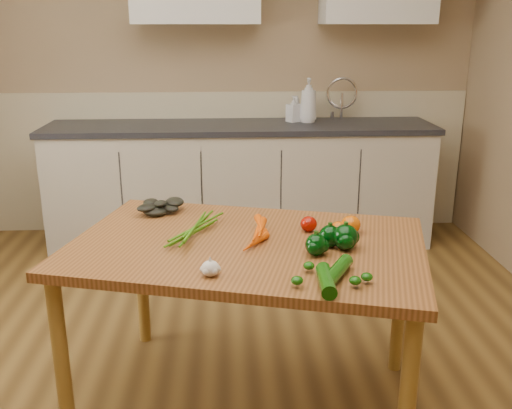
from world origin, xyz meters
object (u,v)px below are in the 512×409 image
Objects in this scene: tomato_a at (309,224)px; tomato_c at (351,224)px; table at (247,261)px; soap_bottle_b at (294,109)px; soap_bottle_a at (308,100)px; soap_bottle_c at (296,108)px; zucchini_a at (337,271)px; pepper_a at (330,236)px; pepper_b at (345,237)px; carrot_bunch at (238,230)px; tomato_b at (338,228)px; pepper_c at (316,245)px; zucchini_b at (326,280)px; leafy_greens at (159,203)px; garlic_bulb at (210,268)px.

tomato_a is 0.86× the size of tomato_c.
table is 8.35× the size of soap_bottle_b.
table is 4.92× the size of soap_bottle_a.
zucchini_a is (-0.15, -2.51, -0.21)m from soap_bottle_c.
soap_bottle_b is at bearing 87.02° from zucchini_a.
zucchini_a is at bearing -94.99° from soap_bottle_a.
pepper_b is at bearing -26.57° from pepper_a.
carrot_bunch is at bearing 129.85° from zucchini_a.
pepper_b is at bearing 1.19° from table.
soap_bottle_a is 2.03m from tomato_b.
zucchini_b is at bearing -91.81° from pepper_c.
soap_bottle_b is at bearing 92.02° from carrot_bunch.
leafy_greens is 0.85m from tomato_b.
leafy_greens reaches higher than zucchini_b.
carrot_bunch is (-0.04, 0.05, 0.12)m from table.
leafy_greens is 3.23× the size of tomato_b.
garlic_bulb is at bearing -99.01° from table.
garlic_bulb is at bearing -50.46° from soap_bottle_c.
soap_bottle_a is 3.93× the size of tomato_c.
tomato_a is (0.01, 0.26, -0.01)m from pepper_c.
zucchini_b is at bearing -95.99° from soap_bottle_a.
pepper_a is 1.22× the size of tomato_a.
garlic_bulb is 0.34× the size of zucchini_b.
soap_bottle_c is at bearing 84.76° from tomato_a.
table is 16.19× the size of pepper_b.
zucchini_b is at bearing -16.67° from garlic_bulb.
tomato_b is (0.53, 0.38, 0.00)m from garlic_bulb.
soap_bottle_b is at bearing 167.74° from soap_bottle_a.
soap_bottle_b is 2.93× the size of garlic_bulb.
garlic_bulb is at bearing -105.27° from soap_bottle_a.
carrot_bunch is at bearing -134.77° from soap_bottle_b.
zucchini_b reaches higher than zucchini_a.
pepper_c is at bearing -15.11° from table.
zucchini_a is (-0.03, -0.29, -0.02)m from pepper_a.
soap_bottle_b reaches higher than pepper_a.
soap_bottle_c is 1.96m from leafy_greens.
pepper_b is at bearing -61.03° from tomato_a.
tomato_a is (0.30, 0.07, -0.00)m from carrot_bunch.
zucchini_a is (-0.13, -2.45, -0.21)m from soap_bottle_b.
pepper_c reaches higher than tomato_a.
leafy_greens is 3.09× the size of garlic_bulb.
garlic_bulb is at bearing 163.33° from zucchini_b.
pepper_c is (-0.07, -0.08, -0.00)m from pepper_a.
tomato_a is at bearing 88.09° from zucchini_b.
pepper_b is (-0.05, -2.19, -0.19)m from soap_bottle_b.
zucchini_b is at bearing -124.48° from zucchini_a.
pepper_b is 0.16m from tomato_b.
soap_bottle_a is 1.99m from tomato_a.
garlic_bulb is 0.65m from tomato_b.
table is at bearing -156.76° from tomato_a.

